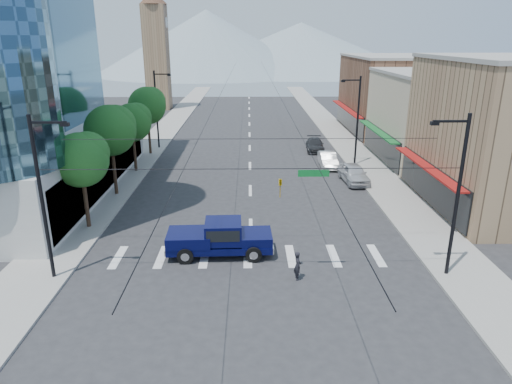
% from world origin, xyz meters
% --- Properties ---
extents(ground, '(160.00, 160.00, 0.00)m').
position_xyz_m(ground, '(0.00, 0.00, 0.00)').
color(ground, '#28282B').
rests_on(ground, ground).
extents(sidewalk_left, '(4.00, 120.00, 0.15)m').
position_xyz_m(sidewalk_left, '(-12.00, 40.00, 0.07)').
color(sidewalk_left, gray).
rests_on(sidewalk_left, ground).
extents(sidewalk_right, '(4.00, 120.00, 0.15)m').
position_xyz_m(sidewalk_right, '(12.00, 40.00, 0.07)').
color(sidewalk_right, gray).
rests_on(sidewalk_right, ground).
extents(shop_mid, '(12.00, 14.00, 9.00)m').
position_xyz_m(shop_mid, '(20.00, 24.00, 4.50)').
color(shop_mid, tan).
rests_on(shop_mid, ground).
extents(shop_far, '(12.00, 18.00, 10.00)m').
position_xyz_m(shop_far, '(20.00, 40.00, 5.00)').
color(shop_far, brown).
rests_on(shop_far, ground).
extents(clock_tower, '(4.80, 4.80, 20.40)m').
position_xyz_m(clock_tower, '(-16.50, 62.00, 10.64)').
color(clock_tower, '#8C6B4C').
rests_on(clock_tower, ground).
extents(mountain_left, '(80.00, 80.00, 22.00)m').
position_xyz_m(mountain_left, '(-15.00, 150.00, 11.00)').
color(mountain_left, gray).
rests_on(mountain_left, ground).
extents(mountain_right, '(90.00, 90.00, 18.00)m').
position_xyz_m(mountain_right, '(20.00, 160.00, 9.00)').
color(mountain_right, gray).
rests_on(mountain_right, ground).
extents(tree_near, '(3.65, 3.64, 6.71)m').
position_xyz_m(tree_near, '(-11.07, 6.10, 4.99)').
color(tree_near, black).
rests_on(tree_near, ground).
extents(tree_midnear, '(4.09, 4.09, 7.52)m').
position_xyz_m(tree_midnear, '(-11.07, 13.10, 5.59)').
color(tree_midnear, black).
rests_on(tree_midnear, ground).
extents(tree_midfar, '(3.65, 3.64, 6.71)m').
position_xyz_m(tree_midfar, '(-11.07, 20.10, 4.99)').
color(tree_midfar, black).
rests_on(tree_midfar, ground).
extents(tree_far, '(4.09, 4.09, 7.52)m').
position_xyz_m(tree_far, '(-11.07, 27.10, 5.59)').
color(tree_far, black).
rests_on(tree_far, ground).
extents(signal_rig, '(21.80, 0.20, 9.00)m').
position_xyz_m(signal_rig, '(0.19, -1.00, 4.64)').
color(signal_rig, black).
rests_on(signal_rig, ground).
extents(lamp_pole_nw, '(2.00, 0.25, 9.00)m').
position_xyz_m(lamp_pole_nw, '(-10.67, 30.00, 4.94)').
color(lamp_pole_nw, black).
rests_on(lamp_pole_nw, ground).
extents(lamp_pole_ne, '(2.00, 0.25, 9.00)m').
position_xyz_m(lamp_pole_ne, '(10.67, 22.00, 4.94)').
color(lamp_pole_ne, black).
rests_on(lamp_pole_ne, ground).
extents(pickup_truck, '(6.46, 2.67, 2.16)m').
position_xyz_m(pickup_truck, '(-1.91, 1.81, 1.13)').
color(pickup_truck, '#080A3B').
rests_on(pickup_truck, ground).
extents(pedestrian, '(0.46, 0.64, 1.63)m').
position_xyz_m(pedestrian, '(2.50, -1.25, 0.82)').
color(pedestrian, black).
rests_on(pedestrian, ground).
extents(parked_car_near, '(2.41, 5.10, 1.68)m').
position_xyz_m(parked_car_near, '(9.40, 16.22, 0.84)').
color(parked_car_near, silver).
rests_on(parked_car_near, ground).
extents(parked_car_mid, '(1.64, 4.55, 1.49)m').
position_xyz_m(parked_car_mid, '(7.93, 21.51, 0.75)').
color(parked_car_mid, silver).
rests_on(parked_car_mid, ground).
extents(parked_car_far, '(2.30, 4.93, 1.39)m').
position_xyz_m(parked_car_far, '(7.60, 28.55, 0.70)').
color(parked_car_far, '#29292B').
rests_on(parked_car_far, ground).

